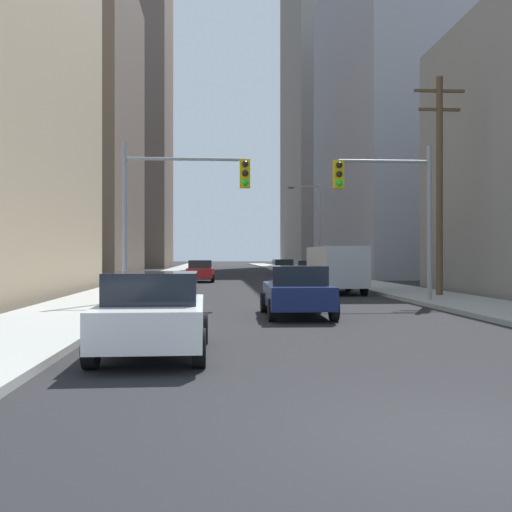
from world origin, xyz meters
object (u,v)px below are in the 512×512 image
object	(u,v)px
sedan_navy	(297,291)
sedan_red	(200,271)
sedan_grey	(308,272)
traffic_signal_near_left	(180,195)
sedan_beige	(283,268)
sedan_white	(154,313)
cargo_van_silver	(336,267)
traffic_signal_near_right	(388,197)

from	to	relation	value
sedan_navy	sedan_red	distance (m)	24.76
sedan_grey	traffic_signal_near_left	size ratio (longest dim) A/B	0.70
sedan_grey	sedan_beige	xyz separation A→B (m)	(-0.08, 13.83, 0.00)
sedan_white	sedan_red	distance (m)	31.26
cargo_van_silver	traffic_signal_near_right	bearing A→B (deg)	-84.38
sedan_grey	sedan_beige	distance (m)	13.83
sedan_navy	sedan_grey	bearing A→B (deg)	80.24
sedan_grey	sedan_beige	world-z (taller)	same
sedan_red	traffic_signal_near_left	size ratio (longest dim) A/B	0.71
sedan_grey	traffic_signal_near_left	distance (m)	17.84
sedan_grey	traffic_signal_near_right	size ratio (longest dim) A/B	0.70
sedan_red	sedan_beige	world-z (taller)	same
sedan_beige	traffic_signal_near_right	distance (m)	29.98
traffic_signal_near_left	sedan_grey	bearing A→B (deg)	65.62
traffic_signal_near_left	sedan_beige	bearing A→B (deg)	76.49
sedan_grey	sedan_navy	bearing A→B (deg)	-99.76
sedan_white	sedan_navy	xyz separation A→B (m)	(3.56, 6.74, 0.00)
sedan_navy	sedan_grey	xyz separation A→B (m)	(3.52, 20.45, 0.00)
sedan_white	sedan_navy	bearing A→B (deg)	62.15
traffic_signal_near_left	sedan_white	bearing A→B (deg)	-89.21
sedan_navy	sedan_red	world-z (taller)	same
traffic_signal_near_left	traffic_signal_near_right	world-z (taller)	same
sedan_navy	sedan_red	size ratio (longest dim) A/B	1.00
cargo_van_silver	sedan_red	bearing A→B (deg)	117.10
cargo_van_silver	sedan_navy	bearing A→B (deg)	-107.31
sedan_navy	sedan_beige	size ratio (longest dim) A/B	0.99
sedan_white	traffic_signal_near_right	size ratio (longest dim) A/B	0.70
sedan_white	sedan_beige	xyz separation A→B (m)	(7.00, 41.02, 0.00)
cargo_van_silver	sedan_navy	distance (m)	11.57
sedan_red	sedan_beige	bearing A→B (deg)	54.75
sedan_white	sedan_navy	world-z (taller)	same
sedan_grey	cargo_van_silver	bearing A→B (deg)	-90.48
sedan_white	traffic_signal_near_left	world-z (taller)	traffic_signal_near_left
sedan_beige	sedan_grey	bearing A→B (deg)	-89.67
cargo_van_silver	traffic_signal_near_right	size ratio (longest dim) A/B	0.88
sedan_grey	traffic_signal_near_left	world-z (taller)	traffic_signal_near_left
cargo_van_silver	sedan_red	distance (m)	15.15
sedan_white	traffic_signal_near_left	size ratio (longest dim) A/B	0.70
sedan_white	sedan_beige	bearing A→B (deg)	80.31
cargo_van_silver	sedan_grey	distance (m)	9.43
cargo_van_silver	sedan_beige	xyz separation A→B (m)	(-0.00, 23.24, -0.52)
sedan_red	sedan_navy	bearing A→B (deg)	-81.97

